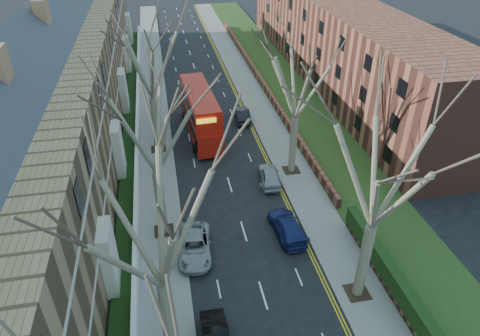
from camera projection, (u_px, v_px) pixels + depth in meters
pavement_left at (153, 103)px, 49.97m from camera, size 3.00×102.00×0.12m
pavement_right at (253, 95)px, 51.89m from camera, size 3.00×102.00×0.12m
terrace_left at (64, 90)px, 39.18m from camera, size 9.70×78.00×13.60m
flats_right at (335, 40)px, 54.35m from camera, size 13.97×54.00×10.00m
front_wall_left at (137, 132)px, 42.81m from camera, size 0.30×78.00×1.00m
grass_verge_right at (289, 92)px, 52.57m from camera, size 6.00×102.00×0.06m
tree_left_mid at (153, 216)px, 17.66m from camera, size 10.50×10.50×14.71m
tree_left_far at (150, 117)px, 26.07m from camera, size 10.15×10.15×14.22m
tree_left_dist at (147, 52)px, 35.79m from camera, size 10.50×10.50×14.71m
tree_right_mid at (385, 163)px, 21.14m from camera, size 10.50×10.50×14.71m
tree_right_far at (299, 71)px, 32.85m from camera, size 10.15×10.15×14.22m
double_decker_bus at (200, 114)px, 42.48m from camera, size 3.26×11.02×4.56m
car_left_far at (195, 246)px, 28.93m from camera, size 2.63×4.89×1.31m
car_right_near at (287, 226)px, 30.61m from camera, size 2.10×4.68×1.33m
car_right_mid at (270, 176)px, 36.07m from camera, size 2.00×4.11×1.35m
car_right_far at (242, 115)px, 45.96m from camera, size 1.64×4.11×1.33m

